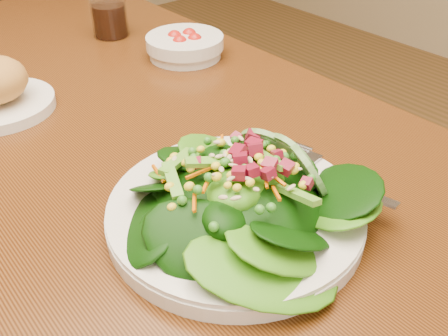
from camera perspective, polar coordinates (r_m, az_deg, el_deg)
The scene contains 5 objects.
dining_table at distance 0.85m, azimuth -17.12°, elevation -1.62°, with size 0.90×1.40×0.75m.
chair_far at distance 1.77m, azimuth -22.53°, elevation 11.56°, with size 0.50×0.50×0.95m.
salad_plate at distance 0.57m, azimuth 2.09°, elevation -3.13°, with size 0.30×0.30×0.09m.
tomato_bowl at distance 1.00m, azimuth -4.48°, elevation 13.77°, with size 0.15×0.15×0.05m.
drinking_glass at distance 1.12m, azimuth -13.07°, elevation 17.25°, with size 0.08×0.08×0.13m.
Camera 1 is at (-0.22, -0.66, 1.13)m, focal length 40.00 mm.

